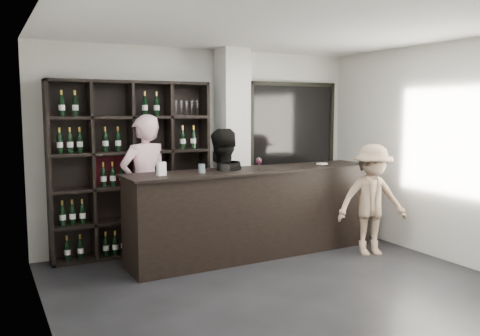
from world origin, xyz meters
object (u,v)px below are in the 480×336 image
tasting_counter (256,212)px  customer (372,200)px  taster_pink (145,186)px  taster_black (221,193)px  wine_shelf (132,169)px

tasting_counter → customer: (1.45, -0.70, 0.16)m
tasting_counter → taster_pink: (-1.37, 0.65, 0.37)m
customer → taster_black: bearing=172.7°
wine_shelf → taster_black: size_ratio=1.37×
wine_shelf → tasting_counter: (1.50, -0.82, -0.59)m
wine_shelf → taster_black: bearing=-31.1°
tasting_counter → taster_black: (-0.45, 0.18, 0.27)m
taster_black → taster_pink: bearing=-41.7°
taster_pink → tasting_counter: bearing=141.8°
taster_pink → customer: taster_pink is taller
tasting_counter → taster_pink: 1.56m
customer → wine_shelf: bearing=170.4°
wine_shelf → customer: size_ratio=1.56×
taster_pink → taster_black: (0.92, -0.47, -0.09)m
tasting_counter → taster_black: taster_black is taller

